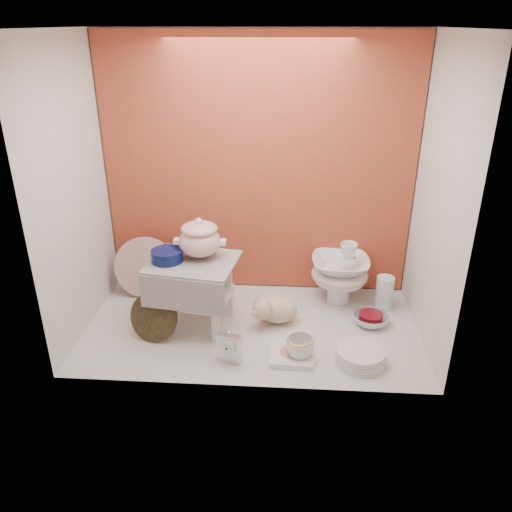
{
  "coord_description": "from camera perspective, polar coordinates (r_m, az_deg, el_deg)",
  "views": [
    {
      "loc": [
        0.18,
        -2.36,
        1.52
      ],
      "look_at": [
        0.02,
        0.02,
        0.42
      ],
      "focal_mm": 35.6,
      "sensor_mm": 36.0,
      "label": 1
    }
  ],
  "objects": [
    {
      "name": "crystal_bowl",
      "position": [
        2.89,
        12.75,
        -6.97
      ],
      "size": [
        0.2,
        0.2,
        0.06
      ],
      "primitive_type": "imported",
      "rotation": [
        0.0,
        0.0,
        0.02
      ],
      "color": "silver",
      "rests_on": "ground"
    },
    {
      "name": "mantel_clock",
      "position": [
        2.51,
        -3.02,
        -10.14
      ],
      "size": [
        0.13,
        0.08,
        0.18
      ],
      "primitive_type": "cube",
      "rotation": [
        0.0,
        0.0,
        -0.31
      ],
      "color": "silver",
      "rests_on": "ground"
    },
    {
      "name": "teacup_saucer",
      "position": [
        2.58,
        4.89,
        -11.31
      ],
      "size": [
        0.23,
        0.23,
        0.01
      ],
      "primitive_type": "cylinder",
      "rotation": [
        0.0,
        0.0,
        0.43
      ],
      "color": "white",
      "rests_on": "ground"
    },
    {
      "name": "gold_rim_teacup",
      "position": [
        2.54,
        4.94,
        -10.2
      ],
      "size": [
        0.17,
        0.17,
        0.11
      ],
      "primitive_type": "imported",
      "rotation": [
        0.0,
        0.0,
        0.28
      ],
      "color": "white",
      "rests_on": "teacup_saucer"
    },
    {
      "name": "clear_glass_vase",
      "position": [
        3.03,
        14.2,
        -4.04
      ],
      "size": [
        0.11,
        0.11,
        0.2
      ],
      "primitive_type": "cylinder",
      "rotation": [
        0.0,
        0.0,
        0.08
      ],
      "color": "silver",
      "rests_on": "ground"
    },
    {
      "name": "porcelain_tower",
      "position": [
        3.01,
        9.4,
        -1.8
      ],
      "size": [
        0.44,
        0.44,
        0.38
      ],
      "primitive_type": null,
      "rotation": [
        0.0,
        0.0,
        0.43
      ],
      "color": "white",
      "rests_on": "ground"
    },
    {
      "name": "floral_platter",
      "position": [
        3.11,
        -12.31,
        -1.27
      ],
      "size": [
        0.38,
        0.14,
        0.37
      ],
      "primitive_type": null,
      "rotation": [
        0.0,
        0.0,
        0.06
      ],
      "color": "silver",
      "rests_on": "ground"
    },
    {
      "name": "blue_white_vase",
      "position": [
        3.12,
        -8.98,
        -1.84
      ],
      "size": [
        0.33,
        0.33,
        0.27
      ],
      "primitive_type": "imported",
      "rotation": [
        0.0,
        0.0,
        0.31
      ],
      "color": "white",
      "rests_on": "ground"
    },
    {
      "name": "soup_tureen",
      "position": [
        2.67,
        -6.36,
        2.07
      ],
      "size": [
        0.31,
        0.31,
        0.22
      ],
      "primitive_type": null,
      "rotation": [
        0.0,
        0.0,
        0.22
      ],
      "color": "white",
      "rests_on": "step_stool"
    },
    {
      "name": "step_stool",
      "position": [
        2.76,
        -6.88,
        -4.19
      ],
      "size": [
        0.5,
        0.44,
        0.39
      ],
      "primitive_type": null,
      "rotation": [
        0.0,
        0.0,
        -0.15
      ],
      "color": "silver",
      "rests_on": "ground"
    },
    {
      "name": "dinner_plate_stack",
      "position": [
        2.58,
        11.66,
        -10.98
      ],
      "size": [
        0.32,
        0.32,
        0.07
      ],
      "primitive_type": "cylinder",
      "rotation": [
        0.0,
        0.0,
        -0.34
      ],
      "color": "white",
      "rests_on": "ground"
    },
    {
      "name": "lattice_dish",
      "position": [
        2.58,
        4.01,
        -10.99
      ],
      "size": [
        0.22,
        0.22,
        0.03
      ],
      "primitive_type": "cube",
      "rotation": [
        0.0,
        0.0,
        -0.02
      ],
      "color": "white",
      "rests_on": "ground"
    },
    {
      "name": "plush_pig",
      "position": [
        2.81,
        2.41,
        -6.0
      ],
      "size": [
        0.33,
        0.27,
        0.17
      ],
      "primitive_type": "ellipsoid",
      "rotation": [
        0.0,
        0.0,
        0.32
      ],
      "color": "#CBAF8F",
      "rests_on": "ground"
    },
    {
      "name": "cobalt_bowl",
      "position": [
        2.68,
        -9.95,
        0.05
      ],
      "size": [
        0.2,
        0.2,
        0.06
      ],
      "primitive_type": "cylinder",
      "rotation": [
        0.0,
        0.0,
        -0.23
      ],
      "color": "#091444",
      "rests_on": "step_stool"
    },
    {
      "name": "ground",
      "position": [
        2.81,
        -0.44,
        -7.94
      ],
      "size": [
        1.8,
        1.8,
        0.0
      ],
      "primitive_type": "plane",
      "color": "silver",
      "rests_on": "ground"
    },
    {
      "name": "lacquer_tray",
      "position": [
        2.71,
        -11.42,
        -6.71
      ],
      "size": [
        0.29,
        0.17,
        0.25
      ],
      "primitive_type": null,
      "rotation": [
        0.0,
        0.0,
        -0.23
      ],
      "color": "black",
      "rests_on": "ground"
    },
    {
      "name": "niche_shell",
      "position": [
        2.61,
        -0.2,
        11.71
      ],
      "size": [
        1.86,
        1.03,
        1.53
      ],
      "color": "#B93E2E",
      "rests_on": "ground"
    }
  ]
}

